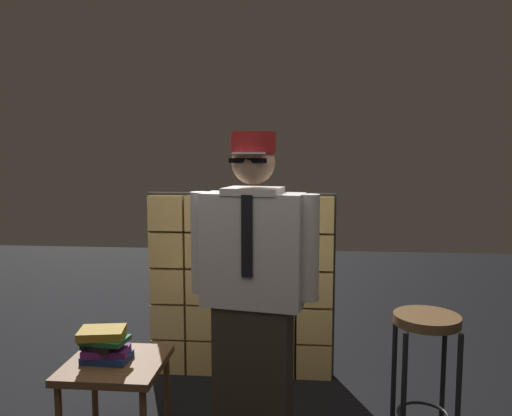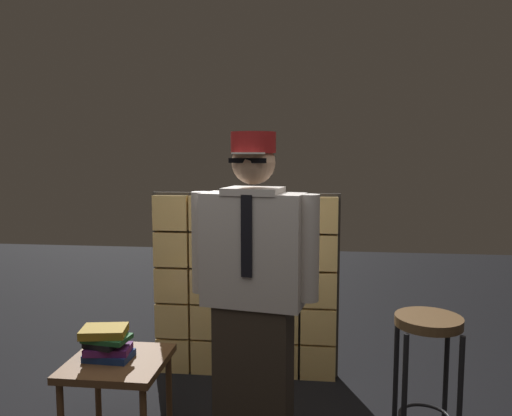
{
  "view_description": "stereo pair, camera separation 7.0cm",
  "coord_description": "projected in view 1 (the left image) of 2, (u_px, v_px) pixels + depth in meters",
  "views": [
    {
      "loc": [
        0.42,
        -2.19,
        1.61
      ],
      "look_at": [
        0.2,
        0.28,
        1.33
      ],
      "focal_mm": 35.07,
      "sensor_mm": 36.0,
      "label": 1
    },
    {
      "loc": [
        0.49,
        -2.18,
        1.61
      ],
      "look_at": [
        0.2,
        0.28,
        1.33
      ],
      "focal_mm": 35.07,
      "sensor_mm": 36.0,
      "label": 2
    }
  ],
  "objects": [
    {
      "name": "glass_block_wall",
      "position": [
        240.0,
        287.0,
        3.57
      ],
      "size": [
        1.35,
        0.1,
        1.35
      ],
      "color": "#F2C672",
      "rests_on": "ground"
    },
    {
      "name": "book_stack",
      "position": [
        105.0,
        345.0,
        2.7
      ],
      "size": [
        0.28,
        0.21,
        0.18
      ],
      "color": "navy",
      "rests_on": "side_table"
    },
    {
      "name": "bar_stool",
      "position": [
        426.0,
        351.0,
        2.6
      ],
      "size": [
        0.34,
        0.34,
        0.77
      ],
      "color": "brown",
      "rests_on": "ground"
    },
    {
      "name": "standing_person",
      "position": [
        253.0,
        292.0,
        2.58
      ],
      "size": [
        0.69,
        0.33,
        1.71
      ],
      "rotation": [
        0.0,
        0.0,
        -0.17
      ],
      "color": "#382D23",
      "rests_on": "ground"
    },
    {
      "name": "side_table",
      "position": [
        116.0,
        372.0,
        2.72
      ],
      "size": [
        0.52,
        0.52,
        0.48
      ],
      "color": "brown",
      "rests_on": "ground"
    }
  ]
}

